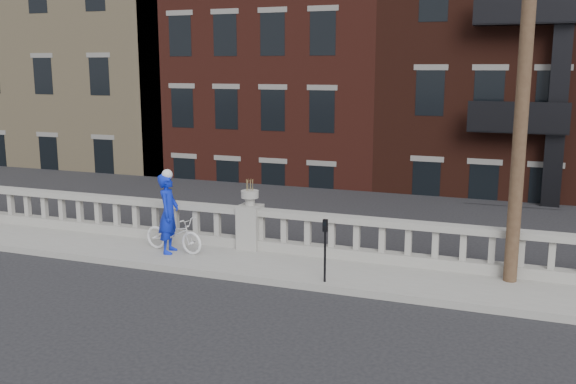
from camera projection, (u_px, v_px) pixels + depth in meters
name	position (u px, v px, depth m)	size (l,w,h in m)	color
ground	(169.00, 308.00, 12.53)	(120.00, 120.00, 0.00)	black
sidewalk	(234.00, 261.00, 15.27)	(32.00, 2.20, 0.15)	gray
balustrade	(250.00, 229.00, 16.04)	(28.00, 0.34, 1.03)	gray
planter_pedestal	(250.00, 222.00, 16.00)	(0.55, 0.55, 1.76)	gray
lower_level	(410.00, 106.00, 32.99)	(80.00, 44.00, 20.80)	#605E59
utility_pole	(527.00, 36.00, 12.69)	(1.60, 0.28, 10.00)	#422D1E
parking_meter_c	(325.00, 243.00, 13.45)	(0.10, 0.09, 1.36)	black
bicycle	(174.00, 234.00, 15.76)	(0.59, 1.68, 0.88)	white
cyclist	(169.00, 213.00, 15.57)	(0.71, 0.47, 1.96)	#0C21BD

